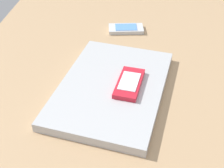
% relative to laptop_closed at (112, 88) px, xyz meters
% --- Properties ---
extents(desk_surface, '(1.20, 0.80, 0.03)m').
position_rel_laptop_closed_xyz_m(desk_surface, '(-0.04, -0.03, -0.03)').
color(desk_surface, tan).
rests_on(desk_surface, ground).
extents(laptop_closed, '(0.35, 0.27, 0.02)m').
position_rel_laptop_closed_xyz_m(laptop_closed, '(0.00, 0.00, 0.00)').
color(laptop_closed, '#B7BABC').
rests_on(laptop_closed, desk_surface).
extents(cell_phone_on_laptop, '(0.11, 0.06, 0.01)m').
position_rel_laptop_closed_xyz_m(cell_phone_on_laptop, '(-0.00, -0.04, 0.02)').
color(cell_phone_on_laptop, red).
rests_on(cell_phone_on_laptop, laptop_closed).
extents(cell_phone_on_desk, '(0.07, 0.11, 0.01)m').
position_rel_laptop_closed_xyz_m(cell_phone_on_desk, '(0.28, -0.01, -0.00)').
color(cell_phone_on_desk, silver).
rests_on(cell_phone_on_desk, desk_surface).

